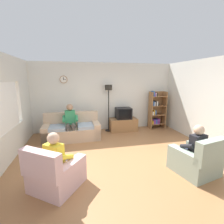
# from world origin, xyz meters

# --- Properties ---
(ground_plane) EXTENTS (12.00, 12.00, 0.00)m
(ground_plane) POSITION_xyz_m (0.00, 0.00, 0.00)
(ground_plane) COLOR #9E6B42
(back_wall_assembly) EXTENTS (6.20, 0.17, 2.70)m
(back_wall_assembly) POSITION_xyz_m (-0.00, 2.66, 1.35)
(back_wall_assembly) COLOR silver
(back_wall_assembly) RESTS_ON ground_plane
(right_wall) EXTENTS (0.12, 5.80, 2.70)m
(right_wall) POSITION_xyz_m (2.86, 0.00, 1.35)
(right_wall) COLOR silver
(right_wall) RESTS_ON ground_plane
(couch) EXTENTS (1.92, 0.93, 0.90)m
(couch) POSITION_xyz_m (-1.32, 1.75, 0.31)
(couch) COLOR tan
(couch) RESTS_ON ground_plane
(tv_stand) EXTENTS (1.10, 0.56, 0.50)m
(tv_stand) POSITION_xyz_m (0.69, 2.25, 0.25)
(tv_stand) COLOR olive
(tv_stand) RESTS_ON ground_plane
(tv) EXTENTS (0.60, 0.49, 0.44)m
(tv) POSITION_xyz_m (0.69, 2.23, 0.72)
(tv) COLOR black
(tv) RESTS_ON tv_stand
(bookshelf) EXTENTS (0.68, 0.36, 1.57)m
(bookshelf) POSITION_xyz_m (2.16, 2.32, 0.78)
(bookshelf) COLOR olive
(bookshelf) RESTS_ON ground_plane
(floor_lamp) EXTENTS (0.28, 0.28, 1.85)m
(floor_lamp) POSITION_xyz_m (0.11, 2.35, 1.45)
(floor_lamp) COLOR black
(floor_lamp) RESTS_ON ground_plane
(armchair_near_window) EXTENTS (1.16, 1.18, 0.90)m
(armchair_near_window) POSITION_xyz_m (-1.58, -0.89, 0.29)
(armchair_near_window) COLOR beige
(armchair_near_window) RESTS_ON ground_plane
(armchair_near_bookshelf) EXTENTS (0.97, 1.03, 0.90)m
(armchair_near_bookshelf) POSITION_xyz_m (1.41, -1.03, 0.29)
(armchair_near_bookshelf) COLOR gray
(armchair_near_bookshelf) RESTS_ON ground_plane
(person_on_couch) EXTENTS (0.52, 0.54, 1.24)m
(person_on_couch) POSITION_xyz_m (-1.36, 1.64, 0.70)
(person_on_couch) COLOR #338C59
(person_on_couch) RESTS_ON ground_plane
(person_in_left_armchair) EXTENTS (0.62, 0.64, 1.12)m
(person_in_left_armchair) POSITION_xyz_m (-1.52, -0.82, 0.60)
(person_in_left_armchair) COLOR yellow
(person_in_left_armchair) RESTS_ON ground_plane
(person_in_right_armchair) EXTENTS (0.57, 0.59, 1.12)m
(person_in_right_armchair) POSITION_xyz_m (1.39, -0.95, 0.60)
(person_in_right_armchair) COLOR black
(person_in_right_armchair) RESTS_ON ground_plane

